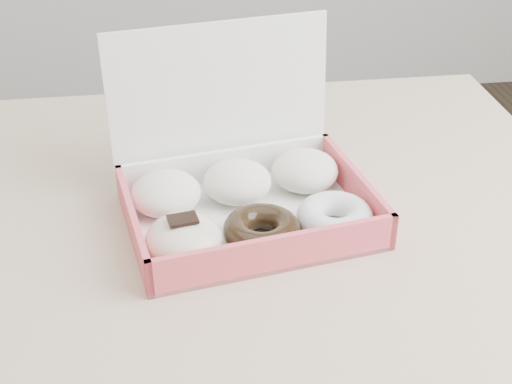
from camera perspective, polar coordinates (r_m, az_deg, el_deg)
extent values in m
cube|color=tan|center=(0.98, -7.50, -2.52)|extent=(1.20, 0.80, 0.04)
cylinder|color=tan|center=(1.58, 13.55, -5.00)|extent=(0.05, 0.05, 0.71)
cube|color=white|center=(0.94, -0.56, -2.31)|extent=(0.35, 0.28, 0.01)
cube|color=#EA515C|center=(0.84, 1.66, -5.04)|extent=(0.31, 0.06, 0.05)
cube|color=white|center=(1.02, -2.40, 2.08)|extent=(0.31, 0.06, 0.05)
cube|color=#EA515C|center=(0.90, -9.80, -2.72)|extent=(0.05, 0.23, 0.05)
cube|color=#EA515C|center=(0.98, 7.95, 0.35)|extent=(0.05, 0.23, 0.05)
cube|color=white|center=(1.00, -2.87, 7.10)|extent=(0.31, 0.08, 0.23)
ellipsoid|color=white|center=(0.95, -7.22, -0.10)|extent=(0.11, 0.11, 0.05)
ellipsoid|color=white|center=(0.97, -1.52, 0.84)|extent=(0.11, 0.11, 0.05)
ellipsoid|color=white|center=(1.00, 3.93, 1.73)|extent=(0.11, 0.11, 0.05)
ellipsoid|color=beige|center=(0.86, -5.78, -3.74)|extent=(0.11, 0.11, 0.05)
cube|color=black|center=(0.85, -5.89, -2.18)|extent=(0.04, 0.03, 0.00)
torus|color=black|center=(0.89, 0.47, -3.10)|extent=(0.11, 0.11, 0.03)
torus|color=white|center=(0.92, 6.33, -2.00)|extent=(0.11, 0.11, 0.03)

